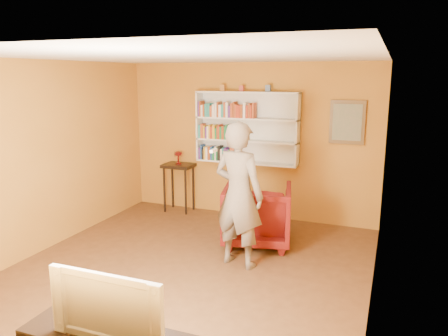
% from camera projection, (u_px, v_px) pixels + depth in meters
% --- Properties ---
extents(room_shell, '(5.30, 5.80, 2.88)m').
position_uv_depth(room_shell, '(186.00, 195.00, 5.45)').
color(room_shell, '#4F3019').
rests_on(room_shell, ground).
extents(bookshelf, '(1.80, 0.29, 1.23)m').
position_uv_depth(bookshelf, '(248.00, 128.00, 7.53)').
color(bookshelf, white).
rests_on(bookshelf, room_shell).
extents(books_row_lower, '(0.70, 0.18, 0.26)m').
position_uv_depth(books_row_lower, '(218.00, 153.00, 7.71)').
color(books_row_lower, '#562B81').
rests_on(books_row_lower, bookshelf).
extents(books_row_middle, '(0.72, 0.19, 0.27)m').
position_uv_depth(books_row_middle, '(219.00, 132.00, 7.63)').
color(books_row_middle, teal).
rests_on(books_row_middle, bookshelf).
extents(books_row_upper, '(1.02, 0.19, 0.27)m').
position_uv_depth(books_row_upper, '(227.00, 110.00, 7.49)').
color(books_row_upper, '#562B81').
rests_on(books_row_upper, bookshelf).
extents(ornament_left, '(0.08, 0.08, 0.11)m').
position_uv_depth(ornament_left, '(223.00, 88.00, 7.49)').
color(ornament_left, '#B27233').
rests_on(ornament_left, bookshelf).
extents(ornament_centre, '(0.07, 0.07, 0.10)m').
position_uv_depth(ornament_centre, '(242.00, 88.00, 7.37)').
color(ornament_centre, '#AA4138').
rests_on(ornament_centre, bookshelf).
extents(ornament_right, '(0.08, 0.08, 0.11)m').
position_uv_depth(ornament_right, '(268.00, 88.00, 7.20)').
color(ornament_right, slate).
rests_on(ornament_right, bookshelf).
extents(framed_painting, '(0.55, 0.05, 0.70)m').
position_uv_depth(framed_painting, '(347.00, 122.00, 6.95)').
color(framed_painting, '#553A18').
rests_on(framed_painting, room_shell).
extents(console_table, '(0.54, 0.42, 0.89)m').
position_uv_depth(console_table, '(179.00, 172.00, 8.02)').
color(console_table, black).
rests_on(console_table, ground).
extents(ruby_lustre, '(0.15, 0.14, 0.24)m').
position_uv_depth(ruby_lustre, '(178.00, 155.00, 7.95)').
color(ruby_lustre, maroon).
rests_on(ruby_lustre, console_table).
extents(armchair, '(1.17, 1.19, 0.91)m').
position_uv_depth(armchair, '(257.00, 214.00, 6.50)').
color(armchair, '#4B0507').
rests_on(armchair, ground).
extents(person, '(0.78, 0.60, 1.92)m').
position_uv_depth(person, '(239.00, 195.00, 5.66)').
color(person, '#67594B').
rests_on(person, ground).
extents(game_remote, '(0.04, 0.15, 0.04)m').
position_uv_depth(game_remote, '(214.00, 151.00, 5.28)').
color(game_remote, white).
rests_on(game_remote, person).
extents(television, '(0.95, 0.13, 0.55)m').
position_uv_depth(television, '(113.00, 303.00, 3.27)').
color(television, black).
rests_on(television, tv_cabinet).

